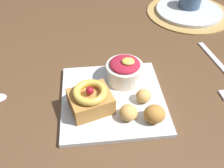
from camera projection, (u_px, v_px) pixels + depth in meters
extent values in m
cube|color=brown|center=(119.00, 65.00, 0.79)|extent=(1.59, 0.97, 0.04)
cylinder|color=#AD894C|center=(188.00, 13.00, 0.99)|extent=(0.33, 0.33, 0.00)
cube|color=silver|center=(113.00, 99.00, 0.64)|extent=(0.26, 0.26, 0.01)
cube|color=#B77F3D|center=(91.00, 101.00, 0.60)|extent=(0.12, 0.11, 0.05)
torus|color=#E5BC4C|center=(90.00, 92.00, 0.57)|extent=(0.10, 0.10, 0.02)
sphere|color=maroon|center=(90.00, 91.00, 0.57)|extent=(0.02, 0.02, 0.02)
cylinder|color=silver|center=(124.00, 72.00, 0.67)|extent=(0.10, 0.10, 0.05)
ellipsoid|color=#A31E33|center=(125.00, 64.00, 0.65)|extent=(0.08, 0.08, 0.02)
ellipsoid|color=#E5CC56|center=(128.00, 61.00, 0.64)|extent=(0.03, 0.03, 0.01)
ellipsoid|color=tan|center=(144.00, 96.00, 0.62)|extent=(0.04, 0.04, 0.03)
ellipsoid|color=tan|center=(128.00, 113.00, 0.58)|extent=(0.04, 0.04, 0.04)
ellipsoid|color=#BC7F38|center=(155.00, 114.00, 0.57)|extent=(0.05, 0.05, 0.04)
cylinder|color=silver|center=(189.00, 11.00, 0.99)|extent=(0.26, 0.26, 0.01)
cylinder|color=#3D5675|center=(190.00, 0.00, 0.98)|extent=(0.09, 0.09, 0.05)
cube|color=silver|center=(215.00, 60.00, 0.77)|extent=(0.04, 0.19, 0.00)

